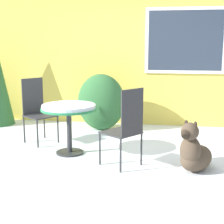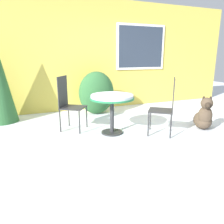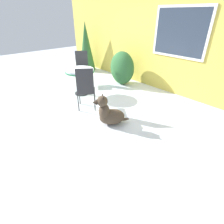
{
  "view_description": "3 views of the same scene",
  "coord_description": "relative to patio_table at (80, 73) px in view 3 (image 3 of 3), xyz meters",
  "views": [
    {
      "loc": [
        0.86,
        -4.54,
        1.59
      ],
      "look_at": [
        0.0,
        0.6,
        0.55
      ],
      "focal_mm": 55.0,
      "sensor_mm": 36.0,
      "label": 1
    },
    {
      "loc": [
        -2.01,
        -3.46,
        1.42
      ],
      "look_at": [
        -0.56,
        0.14,
        0.41
      ],
      "focal_mm": 35.0,
      "sensor_mm": 36.0,
      "label": 2
    },
    {
      "loc": [
        3.58,
        -2.37,
        2.08
      ],
      "look_at": [
        1.23,
        -0.26,
        0.28
      ],
      "focal_mm": 28.0,
      "sensor_mm": 36.0,
      "label": 3
    }
  ],
  "objects": [
    {
      "name": "dog",
      "position": [
        1.75,
        -0.46,
        -0.38
      ],
      "size": [
        0.58,
        0.7,
        0.68
      ],
      "rotation": [
        0.0,
        0.0,
        -0.56
      ],
      "color": "#4C3D2D",
      "rests_on": "ground_plane"
    },
    {
      "name": "patio_chair_far_side",
      "position": [
        0.88,
        -0.42,
        -0.07
      ],
      "size": [
        0.6,
        0.6,
        1.04
      ],
      "rotation": [
        0.0,
        0.0,
        4.07
      ],
      "color": "#2D2D30",
      "rests_on": "ground_plane"
    },
    {
      "name": "house_wall",
      "position": [
        0.62,
        2.05,
        0.8
      ],
      "size": [
        8.0,
        0.1,
        2.82
      ],
      "color": "#DBC14C",
      "rests_on": "ground_plane"
    },
    {
      "name": "patio_table",
      "position": [
        0.0,
        0.0,
        0.0
      ],
      "size": [
        0.8,
        0.8,
        0.73
      ],
      "color": "#2D2D30",
      "rests_on": "ground_plane"
    },
    {
      "name": "patio_chair_near_table",
      "position": [
        -0.69,
        0.52,
        -0.07
      ],
      "size": [
        0.59,
        0.59,
        1.04
      ],
      "rotation": [
        0.0,
        0.0,
        0.95
      ],
      "color": "#2D2D30",
      "rests_on": "ground_plane"
    },
    {
      "name": "ground_plane",
      "position": [
        0.56,
        -0.14,
        -0.62
      ],
      "size": [
        16.0,
        16.0,
        0.0
      ],
      "primitive_type": "plane",
      "color": "silver"
    },
    {
      "name": "shrub_left",
      "position": [
        0.18,
        1.48,
        -0.1
      ],
      "size": [
        0.88,
        0.62,
        1.04
      ],
      "color": "#2D6033",
      "rests_on": "ground_plane"
    },
    {
      "name": "evergreen_bush",
      "position": [
        -1.95,
        1.58,
        0.29
      ],
      "size": [
        0.65,
        0.65,
        1.82
      ],
      "color": "#2D6033",
      "rests_on": "ground_plane"
    }
  ]
}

